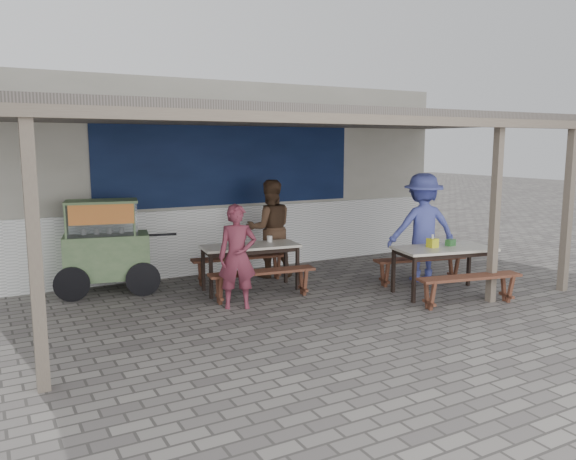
# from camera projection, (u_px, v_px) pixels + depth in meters

# --- Properties ---
(ground) EXTENTS (60.00, 60.00, 0.00)m
(ground) POSITION_uv_depth(u_px,v_px,m) (327.00, 308.00, 8.15)
(ground) COLOR slate
(ground) RESTS_ON ground
(back_wall) EXTENTS (9.00, 1.28, 3.50)m
(back_wall) POSITION_uv_depth(u_px,v_px,m) (229.00, 177.00, 10.99)
(back_wall) COLOR #B1AC9F
(back_wall) RESTS_ON ground
(warung_roof) EXTENTS (9.00, 4.21, 2.81)m
(warung_roof) POSITION_uv_depth(u_px,v_px,m) (298.00, 120.00, 8.53)
(warung_roof) COLOR #605852
(warung_roof) RESTS_ON ground
(table_left) EXTENTS (1.62, 0.82, 0.75)m
(table_left) POSITION_uv_depth(u_px,v_px,m) (250.00, 250.00, 9.05)
(table_left) COLOR white
(table_left) RESTS_ON ground
(bench_left_street) EXTENTS (1.68, 0.48, 0.45)m
(bench_left_street) POSITION_uv_depth(u_px,v_px,m) (262.00, 277.00, 8.56)
(bench_left_street) COLOR brown
(bench_left_street) RESTS_ON ground
(bench_left_wall) EXTENTS (1.68, 0.48, 0.45)m
(bench_left_wall) POSITION_uv_depth(u_px,v_px,m) (240.00, 262.00, 9.64)
(bench_left_wall) COLOR brown
(bench_left_wall) RESTS_ON ground
(table_right) EXTENTS (1.65, 1.05, 0.75)m
(table_right) POSITION_uv_depth(u_px,v_px,m) (444.00, 252.00, 8.83)
(table_right) COLOR white
(table_right) RESTS_ON ground
(bench_right_street) EXTENTS (1.65, 0.60, 0.45)m
(bench_right_street) POSITION_uv_depth(u_px,v_px,m) (470.00, 283.00, 8.22)
(bench_right_street) COLOR brown
(bench_right_street) RESTS_ON ground
(bench_right_wall) EXTENTS (1.65, 0.60, 0.45)m
(bench_right_wall) POSITION_uv_depth(u_px,v_px,m) (420.00, 264.00, 9.53)
(bench_right_wall) COLOR brown
(bench_right_wall) RESTS_ON ground
(vendor_cart) EXTENTS (1.92, 0.99, 1.49)m
(vendor_cart) POSITION_uv_depth(u_px,v_px,m) (106.00, 243.00, 8.84)
(vendor_cart) COLOR #749060
(vendor_cart) RESTS_ON ground
(patron_street_side) EXTENTS (0.65, 0.55, 1.51)m
(patron_street_side) POSITION_uv_depth(u_px,v_px,m) (237.00, 257.00, 8.06)
(patron_street_side) COLOR brown
(patron_street_side) RESTS_ON ground
(patron_wall_side) EXTENTS (0.99, 0.85, 1.74)m
(patron_wall_side) POSITION_uv_depth(u_px,v_px,m) (270.00, 229.00, 9.99)
(patron_wall_side) COLOR #4E3524
(patron_wall_side) RESTS_ON ground
(patron_right_table) EXTENTS (1.37, 1.06, 1.87)m
(patron_right_table) POSITION_uv_depth(u_px,v_px,m) (422.00, 227.00, 9.68)
(patron_right_table) COLOR #505ABA
(patron_right_table) RESTS_ON ground
(tissue_box) EXTENTS (0.14, 0.14, 0.14)m
(tissue_box) POSITION_uv_depth(u_px,v_px,m) (432.00, 243.00, 8.82)
(tissue_box) COLOR yellow
(tissue_box) RESTS_ON table_right
(donation_box) EXTENTS (0.17, 0.13, 0.10)m
(donation_box) POSITION_uv_depth(u_px,v_px,m) (451.00, 243.00, 8.96)
(donation_box) COLOR #316F35
(donation_box) RESTS_ON table_right
(condiment_jar) EXTENTS (0.09, 0.09, 0.10)m
(condiment_jar) POSITION_uv_depth(u_px,v_px,m) (270.00, 239.00, 9.31)
(condiment_jar) COLOR silver
(condiment_jar) RESTS_ON table_left
(condiment_bowl) EXTENTS (0.24, 0.24, 0.05)m
(condiment_bowl) POSITION_uv_depth(u_px,v_px,m) (239.00, 244.00, 8.94)
(condiment_bowl) COLOR silver
(condiment_bowl) RESTS_ON table_left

